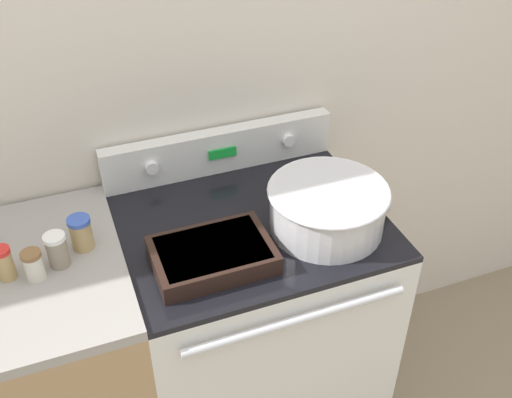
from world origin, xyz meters
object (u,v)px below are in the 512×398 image
Objects in this scene: casserole_dish at (213,254)px; ladle at (377,202)px; spice_jar_blue_cap at (81,233)px; spice_jar_white_cap at (57,250)px; mixing_bowl at (327,206)px; spice_jar_brown_cap at (34,265)px; spice_jar_red_cap at (4,263)px.

casserole_dish is 0.52m from ladle.
spice_jar_blue_cap and spice_jar_white_cap have the same top height.
spice_jar_white_cap is (-0.89, 0.08, 0.03)m from ladle.
mixing_bowl is at bearing -174.47° from ladle.
spice_jar_brown_cap is (-0.95, 0.05, 0.02)m from ladle.
spice_jar_brown_cap is at bearing 167.63° from casserole_dish.
spice_jar_brown_cap is (-0.06, -0.03, -0.01)m from spice_jar_white_cap.
casserole_dish is 0.52m from spice_jar_red_cap.
mixing_bowl is 3.62× the size of spice_jar_red_cap.
ladle is at bearing -4.40° from spice_jar_red_cap.
ladle is 1.02m from spice_jar_red_cap.
mixing_bowl is 0.35m from casserole_dish.
ladle is 3.12× the size of spice_jar_brown_cap.
spice_jar_white_cap is at bearing 174.84° from ladle.
casserole_dish is at bearing -13.73° from spice_jar_red_cap.
mixing_bowl is 0.67m from spice_jar_blue_cap.
casserole_dish is 0.35m from spice_jar_blue_cap.
ladle reaches higher than casserole_dish.
spice_jar_blue_cap reaches higher than spice_jar_red_cap.
spice_jar_white_cap is at bearing 0.94° from spice_jar_red_cap.
mixing_bowl reaches higher than spice_jar_red_cap.
mixing_bowl reaches higher than spice_jar_white_cap.
casserole_dish is at bearing -12.37° from spice_jar_brown_cap.
spice_jar_blue_cap is 1.15× the size of spice_jar_brown_cap.
mixing_bowl is 0.85m from spice_jar_red_cap.
ladle is 2.71× the size of spice_jar_blue_cap.
spice_jar_red_cap is at bearing -165.66° from spice_jar_blue_cap.
mixing_bowl is at bearing -7.72° from spice_jar_white_cap.
spice_jar_blue_cap reaches higher than spice_jar_brown_cap.
spice_jar_blue_cap is 0.15m from spice_jar_brown_cap.
spice_jar_blue_cap is at bearing 35.73° from spice_jar_white_cap.
spice_jar_white_cap is 1.03× the size of spice_jar_red_cap.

